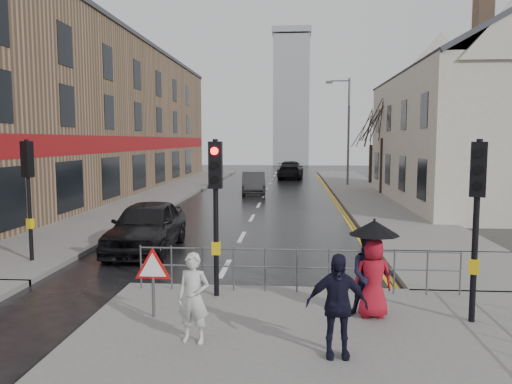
% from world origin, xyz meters
% --- Properties ---
extents(ground, '(120.00, 120.00, 0.00)m').
position_xyz_m(ground, '(0.00, 0.00, 0.00)').
color(ground, black).
rests_on(ground, ground).
extents(left_pavement, '(4.00, 44.00, 0.14)m').
position_xyz_m(left_pavement, '(-6.50, 23.00, 0.07)').
color(left_pavement, '#605E5B').
rests_on(left_pavement, ground).
extents(right_pavement, '(4.00, 40.00, 0.14)m').
position_xyz_m(right_pavement, '(6.50, 25.00, 0.07)').
color(right_pavement, '#605E5B').
rests_on(right_pavement, ground).
extents(pavement_bridge_right, '(4.00, 4.20, 0.14)m').
position_xyz_m(pavement_bridge_right, '(6.50, 3.00, 0.07)').
color(pavement_bridge_right, '#605E5B').
rests_on(pavement_bridge_right, ground).
extents(building_left_terrace, '(8.00, 42.00, 10.00)m').
position_xyz_m(building_left_terrace, '(-12.00, 22.00, 5.00)').
color(building_left_terrace, '#8D6B51').
rests_on(building_left_terrace, ground).
extents(building_right_cream, '(9.00, 16.40, 10.10)m').
position_xyz_m(building_right_cream, '(12.00, 18.00, 4.78)').
color(building_right_cream, beige).
rests_on(building_right_cream, ground).
extents(church_tower, '(5.00, 5.00, 18.00)m').
position_xyz_m(church_tower, '(1.50, 62.00, 9.00)').
color(church_tower, '#94979C').
rests_on(church_tower, ground).
extents(traffic_signal_near_left, '(0.28, 0.27, 3.40)m').
position_xyz_m(traffic_signal_near_left, '(0.20, 0.20, 2.46)').
color(traffic_signal_near_left, black).
rests_on(traffic_signal_near_left, near_pavement).
extents(traffic_signal_near_right, '(0.34, 0.33, 3.40)m').
position_xyz_m(traffic_signal_near_right, '(5.20, -1.00, 2.46)').
color(traffic_signal_near_right, black).
rests_on(traffic_signal_near_right, near_pavement).
extents(traffic_signal_far_left, '(0.34, 0.33, 3.40)m').
position_xyz_m(traffic_signal_far_left, '(-5.50, 3.00, 2.46)').
color(traffic_signal_far_left, black).
rests_on(traffic_signal_far_left, left_pavement).
extents(guard_railing_front, '(7.14, 0.04, 1.00)m').
position_xyz_m(guard_railing_front, '(1.95, 0.60, 0.86)').
color(guard_railing_front, '#595B5E').
rests_on(guard_railing_front, near_pavement).
extents(warning_sign, '(0.80, 0.07, 1.35)m').
position_xyz_m(warning_sign, '(-0.80, -1.21, 1.04)').
color(warning_sign, '#595B5E').
rests_on(warning_sign, near_pavement).
extents(street_lamp, '(1.83, 0.25, 8.00)m').
position_xyz_m(street_lamp, '(5.82, 28.00, 4.71)').
color(street_lamp, '#595B5E').
rests_on(street_lamp, right_pavement).
extents(tree_near, '(2.40, 2.40, 6.58)m').
position_xyz_m(tree_near, '(7.50, 22.00, 5.14)').
color(tree_near, '#31221B').
rests_on(tree_near, right_pavement).
extents(tree_far, '(2.40, 2.40, 5.64)m').
position_xyz_m(tree_far, '(8.00, 30.00, 4.42)').
color(tree_far, '#31221B').
rests_on(tree_far, right_pavement).
extents(pedestrian_a, '(0.61, 0.45, 1.52)m').
position_xyz_m(pedestrian_a, '(0.21, -2.32, 0.90)').
color(pedestrian_a, '#BBBCB8').
rests_on(pedestrian_a, near_pavement).
extents(pedestrian_b, '(0.83, 0.67, 1.61)m').
position_xyz_m(pedestrian_b, '(3.33, -0.84, 0.94)').
color(pedestrian_b, black).
rests_on(pedestrian_b, near_pavement).
extents(pedestrian_with_umbrella, '(0.96, 0.96, 1.88)m').
position_xyz_m(pedestrian_with_umbrella, '(3.38, -0.89, 1.21)').
color(pedestrian_with_umbrella, maroon).
rests_on(pedestrian_with_umbrella, near_pavement).
extents(pedestrian_d, '(0.98, 0.43, 1.64)m').
position_xyz_m(pedestrian_d, '(2.54, -2.70, 0.96)').
color(pedestrian_d, black).
rests_on(pedestrian_d, near_pavement).
extents(car_parked, '(1.96, 4.72, 1.60)m').
position_xyz_m(car_parked, '(-2.79, 5.05, 0.80)').
color(car_parked, black).
rests_on(car_parked, ground).
extents(car_mid, '(1.86, 4.40, 1.41)m').
position_xyz_m(car_mid, '(-0.77, 22.54, 0.71)').
color(car_mid, '#4A4B4F').
rests_on(car_mid, ground).
extents(car_far, '(2.51, 5.63, 1.61)m').
position_xyz_m(car_far, '(1.61, 35.68, 0.80)').
color(car_far, black).
rests_on(car_far, ground).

